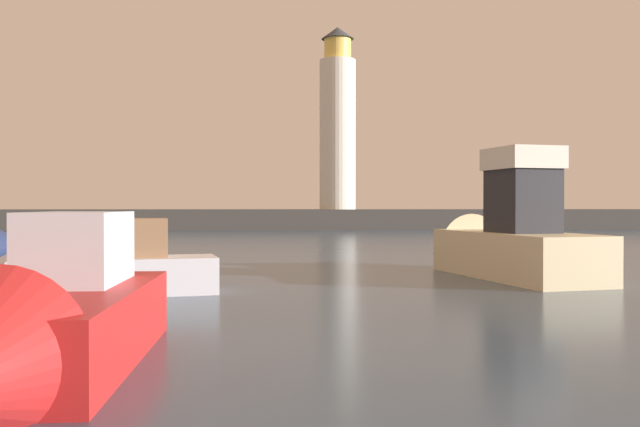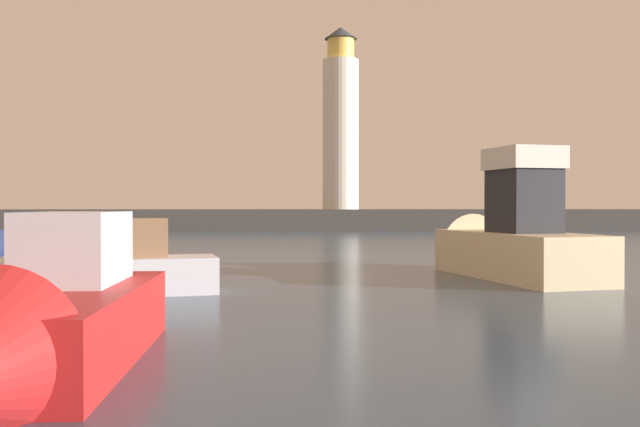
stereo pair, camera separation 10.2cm
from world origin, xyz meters
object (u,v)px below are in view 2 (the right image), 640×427
Objects in this scene: motorboat_0 at (33,328)px; lighthouse at (341,123)px; motorboat_2 at (500,240)px; motorboat_4 at (86,271)px.

lighthouse is at bearing 81.58° from motorboat_0.
motorboat_0 is at bearing -127.29° from motorboat_2.
lighthouse is at bearing 77.98° from motorboat_4.
motorboat_4 is at bearing -102.02° from lighthouse.
lighthouse reaches higher than motorboat_0.
motorboat_2 reaches higher than motorboat_4.
motorboat_4 is at bearing -158.78° from motorboat_2.
motorboat_2 is at bearing 21.22° from motorboat_4.
motorboat_2 is 12.28m from motorboat_4.
motorboat_2 is 1.39× the size of motorboat_4.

